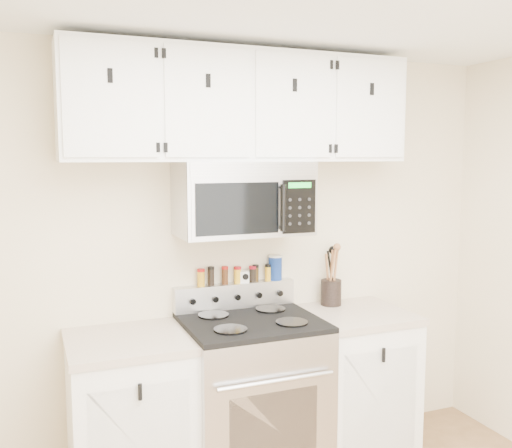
{
  "coord_description": "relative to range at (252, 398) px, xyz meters",
  "views": [
    {
      "loc": [
        -1.14,
        -1.5,
        1.87
      ],
      "look_at": [
        0.04,
        1.45,
        1.49
      ],
      "focal_mm": 40.0,
      "sensor_mm": 36.0,
      "label": 1
    }
  ],
  "objects": [
    {
      "name": "microwave",
      "position": [
        0.0,
        0.13,
        1.14
      ],
      "size": [
        0.76,
        0.44,
        0.42
      ],
      "color": "#9E9EA3",
      "rests_on": "back_wall"
    },
    {
      "name": "base_cabinet_right",
      "position": [
        0.69,
        0.02,
        -0.03
      ],
      "size": [
        0.64,
        0.62,
        0.92
      ],
      "color": "white",
      "rests_on": "floor"
    },
    {
      "name": "spice_jar_6",
      "position": [
        0.22,
        0.28,
        0.67
      ],
      "size": [
        0.04,
        0.04,
        0.1
      ],
      "color": "gold",
      "rests_on": "range"
    },
    {
      "name": "spice_jar_1",
      "position": [
        -0.15,
        0.28,
        0.67
      ],
      "size": [
        0.04,
        0.04,
        0.11
      ],
      "color": "black",
      "rests_on": "range"
    },
    {
      "name": "back_wall",
      "position": [
        0.0,
        0.32,
        0.76
      ],
      "size": [
        3.5,
        0.01,
        2.5
      ],
      "primitive_type": "cube",
      "color": "beige",
      "rests_on": "floor"
    },
    {
      "name": "spice_jar_5",
      "position": [
        0.14,
        0.28,
        0.67
      ],
      "size": [
        0.04,
        0.04,
        0.1
      ],
      "color": "#39270D",
      "rests_on": "range"
    },
    {
      "name": "range",
      "position": [
        0.0,
        0.0,
        0.0
      ],
      "size": [
        0.76,
        0.65,
        1.1
      ],
      "color": "#B7B7BA",
      "rests_on": "floor"
    },
    {
      "name": "kitchen_timer",
      "position": [
        0.06,
        0.28,
        0.65
      ],
      "size": [
        0.08,
        0.07,
        0.07
      ],
      "primitive_type": "cube",
      "rotation": [
        0.0,
        0.0,
        -0.31
      ],
      "color": "white",
      "rests_on": "range"
    },
    {
      "name": "spice_jar_2",
      "position": [
        -0.06,
        0.28,
        0.67
      ],
      "size": [
        0.04,
        0.04,
        0.11
      ],
      "color": "#432310",
      "rests_on": "range"
    },
    {
      "name": "spice_jar_3",
      "position": [
        0.02,
        0.28,
        0.66
      ],
      "size": [
        0.04,
        0.04,
        0.1
      ],
      "color": "yellow",
      "rests_on": "range"
    },
    {
      "name": "base_cabinet_left",
      "position": [
        -0.69,
        0.02,
        -0.03
      ],
      "size": [
        0.64,
        0.62,
        0.92
      ],
      "color": "white",
      "rests_on": "floor"
    },
    {
      "name": "salt_canister",
      "position": [
        0.27,
        0.28,
        0.69
      ],
      "size": [
        0.09,
        0.09,
        0.16
      ],
      "color": "navy",
      "rests_on": "range"
    },
    {
      "name": "upper_cabinets",
      "position": [
        -0.0,
        0.15,
        1.66
      ],
      "size": [
        2.0,
        0.35,
        0.62
      ],
      "color": "white",
      "rests_on": "back_wall"
    },
    {
      "name": "spice_jar_0",
      "position": [
        -0.21,
        0.28,
        0.67
      ],
      "size": [
        0.05,
        0.05,
        0.1
      ],
      "color": "gold",
      "rests_on": "range"
    },
    {
      "name": "utensil_crock",
      "position": [
        0.63,
        0.21,
        0.53
      ],
      "size": [
        0.13,
        0.13,
        0.38
      ],
      "color": "black",
      "rests_on": "base_cabinet_right"
    },
    {
      "name": "spice_jar_4",
      "position": [
        0.12,
        0.28,
        0.66
      ],
      "size": [
        0.05,
        0.05,
        0.1
      ],
      "color": "black",
      "rests_on": "range"
    }
  ]
}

